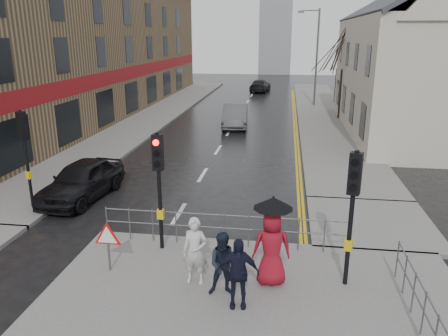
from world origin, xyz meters
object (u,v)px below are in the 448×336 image
(pedestrian_d, at_px, (237,273))
(car_parked, at_px, (82,180))
(car_mid, at_px, (235,116))
(pedestrian_a, at_px, (195,251))
(pedestrian_b, at_px, (224,264))
(pedestrian_with_umbrella, at_px, (272,239))

(pedestrian_d, bearing_deg, car_parked, 130.93)
(pedestrian_d, xyz_separation_m, car_parked, (-6.66, 6.28, -0.24))
(car_mid, bearing_deg, pedestrian_d, -87.37)
(pedestrian_a, relative_size, pedestrian_b, 1.09)
(pedestrian_b, relative_size, car_parked, 0.36)
(car_mid, bearing_deg, car_parked, -110.48)
(pedestrian_d, relative_size, car_mid, 0.36)
(pedestrian_d, height_order, car_parked, pedestrian_d)
(pedestrian_with_umbrella, height_order, car_mid, pedestrian_with_umbrella)
(pedestrian_a, bearing_deg, pedestrian_with_umbrella, 8.82)
(pedestrian_b, xyz_separation_m, pedestrian_d, (0.36, -0.42, 0.05))
(pedestrian_b, height_order, car_parked, pedestrian_b)
(car_parked, bearing_deg, pedestrian_a, -37.96)
(pedestrian_with_umbrella, xyz_separation_m, car_mid, (-3.18, 19.58, -0.56))
(pedestrian_d, distance_m, car_parked, 9.16)
(pedestrian_d, bearing_deg, pedestrian_b, 124.38)
(pedestrian_a, height_order, car_parked, pedestrian_a)
(pedestrian_d, bearing_deg, pedestrian_a, 138.04)
(pedestrian_a, relative_size, car_parked, 0.40)
(pedestrian_a, relative_size, car_mid, 0.37)
(pedestrian_d, distance_m, car_mid, 20.78)
(pedestrian_with_umbrella, bearing_deg, pedestrian_a, -173.04)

